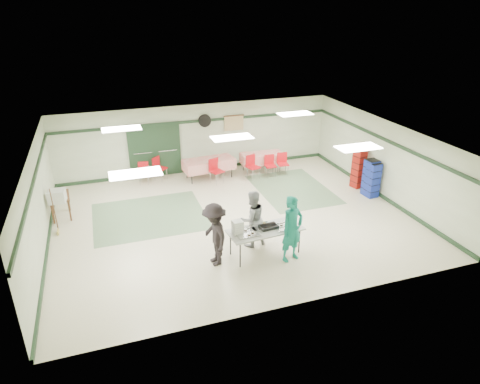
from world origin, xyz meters
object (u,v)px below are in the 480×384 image
object	(u,v)px
volunteer_grey	(252,219)
chair_a	(270,163)
crate_stack_blue_b	(373,180)
office_printer	(57,196)
broom	(54,210)
dining_table_a	(262,158)
volunteer_teal	(292,229)
printer_table	(59,198)
chair_loose_a	(158,166)
chair_loose_b	(143,171)
dining_table_b	(209,164)
crate_stack_red	(359,169)
serving_table	(265,230)
volunteer_dark	(215,235)
chair_b	(252,164)
chair_d	(215,168)
crate_stack_blue_a	(370,178)
chair_c	(283,161)

from	to	relation	value
volunteer_grey	chair_a	world-z (taller)	volunteer_grey
crate_stack_blue_b	office_printer	bearing A→B (deg)	172.41
chair_a	broom	distance (m)	8.05
office_printer	dining_table_a	bearing A→B (deg)	23.31
volunteer_teal	chair_a	size ratio (longest dim) A/B	2.14
volunteer_grey	printer_table	distance (m)	6.29
volunteer_teal	broom	size ratio (longest dim) A/B	1.25
chair_loose_a	chair_loose_b	xyz separation A→B (m)	(-0.59, -0.18, -0.05)
dining_table_b	chair_loose_a	distance (m)	1.94
volunteer_teal	printer_table	xyz separation A→B (m)	(-5.91, 4.59, -0.27)
volunteer_grey	crate_stack_red	xyz separation A→B (m)	(5.13, 2.61, -0.09)
serving_table	crate_stack_red	size ratio (longest dim) A/B	1.43
volunteer_teal	crate_stack_red	distance (m)	5.70
serving_table	office_printer	world-z (taller)	office_printer
volunteer_dark	chair_loose_b	size ratio (longest dim) A/B	2.09
crate_stack_blue_b	serving_table	bearing A→B (deg)	-155.37
chair_a	chair_b	distance (m)	0.75
volunteer_dark	chair_d	size ratio (longest dim) A/B	1.82
volunteer_teal	printer_table	world-z (taller)	volunteer_teal
dining_table_a	volunteer_dark	bearing A→B (deg)	-118.44
serving_table	crate_stack_blue_a	xyz separation A→B (m)	(4.95, 2.41, -0.06)
dining_table_a	chair_loose_a	bearing A→B (deg)	176.79
volunteer_dark	crate_stack_red	size ratio (longest dim) A/B	1.17
chair_loose_a	chair_loose_b	bearing A→B (deg)	153.62
chair_c	crate_stack_blue_b	distance (m)	3.65
chair_d	volunteer_teal	bearing A→B (deg)	-107.20
chair_d	chair_loose_b	world-z (taller)	chair_d
chair_loose_b	broom	bearing A→B (deg)	-124.29
volunteer_dark	chair_loose_b	world-z (taller)	volunteer_dark
crate_stack_blue_a	crate_stack_blue_b	world-z (taller)	crate_stack_blue_a
volunteer_grey	chair_c	bearing A→B (deg)	-133.66
volunteer_dark	dining_table_a	bearing A→B (deg)	143.88
volunteer_grey	chair_c	xyz separation A→B (m)	(3.02, 4.70, -0.29)
office_printer	volunteer_grey	bearing A→B (deg)	-23.61
volunteer_dark	chair_b	world-z (taller)	volunteer_dark
office_printer	crate_stack_red	bearing A→B (deg)	4.56
crate_stack_red	chair_loose_a	bearing A→B (deg)	155.54
chair_loose_b	crate_stack_blue_a	bearing A→B (deg)	-16.67
crate_stack_blue_a	printer_table	bearing A→B (deg)	170.59
crate_stack_blue_b	office_printer	size ratio (longest dim) A/B	2.61
crate_stack_blue_a	printer_table	distance (m)	10.44
serving_table	volunteer_grey	world-z (taller)	volunteer_grey
chair_c	crate_stack_red	xyz separation A→B (m)	(2.10, -2.09, 0.20)
dining_table_a	broom	bearing A→B (deg)	-156.76
volunteer_teal	chair_c	bearing A→B (deg)	51.22
chair_a	broom	xyz separation A→B (m)	(-7.74, -2.20, 0.24)
dining_table_a	crate_stack_blue_a	bearing A→B (deg)	-47.71
chair_c	printer_table	bearing A→B (deg)	-164.76
chair_d	office_printer	xyz separation A→B (m)	(-5.44, -1.61, 0.36)
broom	volunteer_teal	bearing A→B (deg)	-22.94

